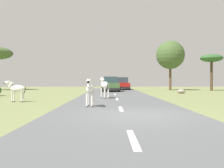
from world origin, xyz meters
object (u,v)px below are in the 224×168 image
zebra_1 (17,89)px  tree_2 (212,59)px  tree_0 (170,55)px  car_1 (110,85)px  zebra_2 (104,85)px  car_0 (122,84)px  rock_1 (181,91)px  zebra_0 (90,90)px

zebra_1 → tree_2: bearing=-40.9°
zebra_1 → tree_0: bearing=-29.5°
zebra_1 → tree_2: (19.14, 17.25, 3.32)m
car_1 → tree_0: 10.28m
car_1 → zebra_2: bearing=83.6°
car_0 → tree_0: bearing=166.7°
rock_1 → tree_2: bearing=49.4°
zebra_0 → tree_2: tree_2 is taller
car_0 → zebra_1: bearing=65.9°
zebra_1 → zebra_2: 6.05m
zebra_1 → car_0: size_ratio=0.33×
car_0 → rock_1: size_ratio=5.32×
car_0 → tree_2: size_ratio=0.93×
tree_0 → zebra_1: bearing=-126.7°
zebra_1 → tree_2: tree_2 is taller
tree_0 → tree_2: bearing=-19.7°
zebra_0 → tree_2: size_ratio=0.31×
zebra_2 → car_1: size_ratio=0.36×
zebra_1 → tree_0: (14.17, 19.03, 4.02)m
rock_1 → zebra_0: bearing=-121.6°
zebra_1 → car_0: car_0 is taller
tree_0 → rock_1: (-0.94, -8.69, -4.62)m
zebra_0 → tree_2: bearing=-122.9°
zebra_1 → zebra_2: (5.43, 2.66, 0.17)m
car_1 → car_0: bearing=-109.7°
zebra_0 → tree_2: 25.27m
zebra_2 → tree_2: bearing=26.4°
car_1 → tree_2: 13.94m
car_1 → tree_2: bearing=-172.0°
zebra_1 → tree_2: 25.98m
car_0 → car_1: size_ratio=1.00×
car_0 → rock_1: car_0 is taller
rock_1 → tree_0: bearing=83.8°
zebra_0 → zebra_2: bearing=-93.8°
zebra_0 → car_0: size_ratio=0.34×
car_1 → rock_1: bearing=146.9°
zebra_2 → rock_1: zebra_2 is taller
zebra_1 → rock_1: 16.81m
zebra_2 → zebra_1: bearing=-174.3°
tree_2 → zebra_1: bearing=-138.0°
tree_0 → tree_2: size_ratio=1.43×
tree_0 → tree_2: (4.98, -1.79, -0.70)m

